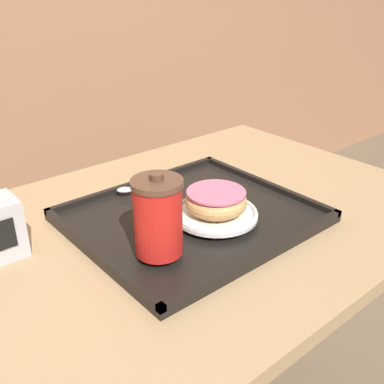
% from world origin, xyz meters
% --- Properties ---
extents(cafe_table, '(1.03, 0.74, 0.73)m').
position_xyz_m(cafe_table, '(0.00, 0.00, 0.57)').
color(cafe_table, tan).
rests_on(cafe_table, ground_plane).
extents(serving_tray, '(0.45, 0.39, 0.02)m').
position_xyz_m(serving_tray, '(-0.03, -0.02, 0.73)').
color(serving_tray, black).
rests_on(serving_tray, cafe_table).
extents(coffee_cup_front, '(0.09, 0.09, 0.14)m').
position_xyz_m(coffee_cup_front, '(-0.17, -0.10, 0.82)').
color(coffee_cup_front, red).
rests_on(coffee_cup_front, serving_tray).
extents(plate_with_chocolate_donut, '(0.16, 0.16, 0.01)m').
position_xyz_m(plate_with_chocolate_donut, '(-0.02, -0.07, 0.76)').
color(plate_with_chocolate_donut, white).
rests_on(plate_with_chocolate_donut, serving_tray).
extents(donut_chocolate_glazed, '(0.12, 0.12, 0.04)m').
position_xyz_m(donut_chocolate_glazed, '(-0.02, -0.07, 0.78)').
color(donut_chocolate_glazed, tan).
rests_on(donut_chocolate_glazed, plate_with_chocolate_donut).
extents(spoon, '(0.12, 0.08, 0.01)m').
position_xyz_m(spoon, '(-0.08, 0.13, 0.75)').
color(spoon, silver).
rests_on(spoon, serving_tray).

